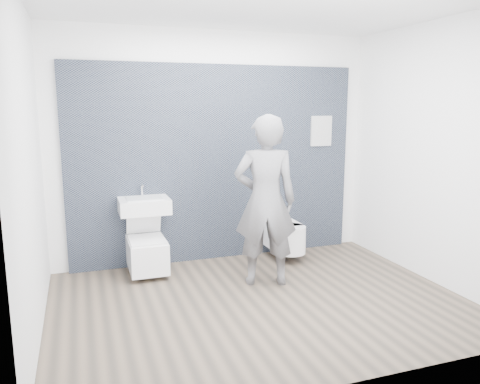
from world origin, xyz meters
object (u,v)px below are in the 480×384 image
object	(u,v)px
washbasin	(144,205)
toilet_rounded	(287,237)
toilet_square	(147,252)
visitor	(265,201)

from	to	relation	value
washbasin	toilet_rounded	distance (m)	1.82
toilet_square	toilet_rounded	distance (m)	1.74
washbasin	visitor	bearing A→B (deg)	-33.57
washbasin	visitor	world-z (taller)	visitor
toilet_square	toilet_rounded	bearing A→B (deg)	-0.75
toilet_square	visitor	bearing A→B (deg)	-30.57
toilet_rounded	washbasin	bearing A→B (deg)	176.45
toilet_square	toilet_rounded	xyz separation A→B (m)	(1.74, -0.02, 0.02)
washbasin	toilet_rounded	size ratio (longest dim) A/B	0.89
toilet_rounded	visitor	world-z (taller)	visitor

